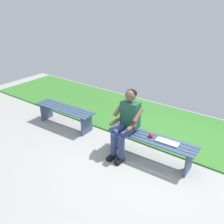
{
  "coord_description": "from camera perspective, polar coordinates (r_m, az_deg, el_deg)",
  "views": [
    {
      "loc": [
        -1.76,
        3.59,
        2.79
      ],
      "look_at": [
        0.78,
        0.15,
        0.8
      ],
      "focal_mm": 40.74,
      "sensor_mm": 36.0,
      "label": 1
    }
  ],
  "objects": [
    {
      "name": "bench_near",
      "position": [
        4.69,
        8.84,
        -6.88
      ],
      "size": [
        1.67,
        0.45,
        0.45
      ],
      "rotation": [
        0.0,
        0.0,
        0.04
      ],
      "color": "#384C6B",
      "rests_on": "ground"
    },
    {
      "name": "bench_far",
      "position": [
        5.9,
        -10.48,
        -0.08
      ],
      "size": [
        1.52,
        0.44,
        0.45
      ],
      "rotation": [
        0.0,
        0.0,
        0.04
      ],
      "color": "#384C6B",
      "rests_on": "ground"
    },
    {
      "name": "book_open",
      "position": [
        4.53,
        12.29,
        -6.64
      ],
      "size": [
        0.42,
        0.17,
        0.02
      ],
      "rotation": [
        0.0,
        0.0,
        0.04
      ],
      "color": "white",
      "rests_on": "bench_near"
    },
    {
      "name": "apple",
      "position": [
        4.62,
        8.71,
        -5.16
      ],
      "size": [
        0.08,
        0.08,
        0.08
      ],
      "primitive_type": "sphere",
      "color": "red",
      "rests_on": "bench_near"
    },
    {
      "name": "ground_plane",
      "position": [
        4.78,
        -9.51,
        -11.44
      ],
      "size": [
        10.0,
        7.0,
        0.04
      ],
      "primitive_type": "cube",
      "color": "#9E9E99"
    },
    {
      "name": "grass_strip",
      "position": [
        6.37,
        5.74,
        -1.01
      ],
      "size": [
        9.0,
        2.05,
        0.03
      ],
      "primitive_type": "cube",
      "color": "#387A2D",
      "rests_on": "ground"
    },
    {
      "name": "person_seated",
      "position": [
        4.65,
        3.28,
        -1.94
      ],
      "size": [
        0.5,
        0.69,
        1.26
      ],
      "color": "#1E513D",
      "rests_on": "ground"
    }
  ]
}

